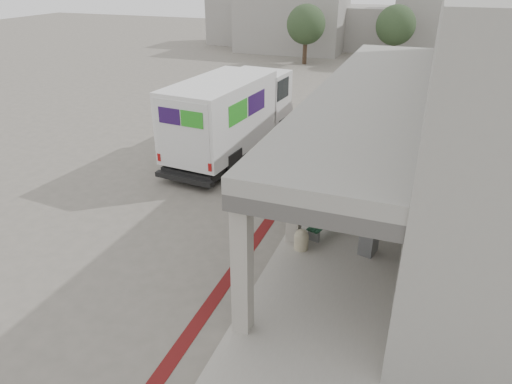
% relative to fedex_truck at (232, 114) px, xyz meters
% --- Properties ---
extents(ground, '(120.00, 120.00, 0.00)m').
position_rel_fedex_truck_xyz_m(ground, '(2.45, -6.55, -1.84)').
color(ground, '#666057').
rests_on(ground, ground).
extents(bike_lane_stripe, '(0.35, 40.00, 0.01)m').
position_rel_fedex_truck_xyz_m(bike_lane_stripe, '(3.45, -4.55, -1.83)').
color(bike_lane_stripe, '#581112').
rests_on(bike_lane_stripe, ground).
extents(sidewalk, '(4.40, 28.00, 0.12)m').
position_rel_fedex_truck_xyz_m(sidewalk, '(6.45, -6.55, -1.78)').
color(sidewalk, gray).
rests_on(sidewalk, ground).
extents(transit_building, '(7.60, 17.00, 7.00)m').
position_rel_fedex_truck_xyz_m(transit_building, '(9.28, -2.05, 1.57)').
color(transit_building, gray).
rests_on(transit_building, ground).
extents(distant_backdrop, '(28.00, 10.00, 6.50)m').
position_rel_fedex_truck_xyz_m(distant_backdrop, '(-0.40, 29.34, 0.87)').
color(distant_backdrop, gray).
rests_on(distant_backdrop, ground).
extents(tree_left, '(3.20, 3.20, 4.80)m').
position_rel_fedex_truck_xyz_m(tree_left, '(-2.55, 21.45, 1.35)').
color(tree_left, '#38281C').
rests_on(tree_left, ground).
extents(tree_mid, '(3.20, 3.20, 4.80)m').
position_rel_fedex_truck_xyz_m(tree_mid, '(4.45, 23.45, 1.35)').
color(tree_mid, '#38281C').
rests_on(tree_mid, ground).
extents(tree_right, '(3.20, 3.20, 4.80)m').
position_rel_fedex_truck_xyz_m(tree_right, '(12.45, 22.45, 1.35)').
color(tree_right, '#38281C').
rests_on(tree_right, ground).
extents(fedex_truck, '(3.21, 8.27, 3.45)m').
position_rel_fedex_truck_xyz_m(fedex_truck, '(0.00, 0.00, 0.00)').
color(fedex_truck, black).
rests_on(fedex_truck, ground).
extents(bench, '(0.86, 1.74, 0.40)m').
position_rel_fedex_truck_xyz_m(bench, '(5.35, -5.24, -1.43)').
color(bench, gray).
rests_on(bench, sidewalk).
extents(bollard_near, '(0.41, 0.41, 0.62)m').
position_rel_fedex_truck_xyz_m(bollard_near, '(4.91, -6.46, -1.41)').
color(bollard_near, tan).
rests_on(bollard_near, sidewalk).
extents(bollard_far, '(0.41, 0.41, 0.61)m').
position_rel_fedex_truck_xyz_m(bollard_far, '(4.55, -3.72, -1.41)').
color(bollard_far, gray).
rests_on(bollard_far, sidewalk).
extents(utility_cabinet, '(0.52, 0.62, 0.90)m').
position_rel_fedex_truck_xyz_m(utility_cabinet, '(6.75, -5.98, -1.26)').
color(utility_cabinet, slate).
rests_on(utility_cabinet, sidewalk).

